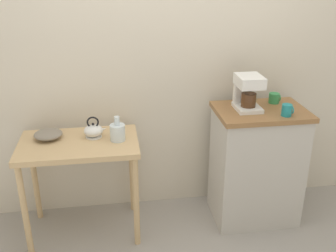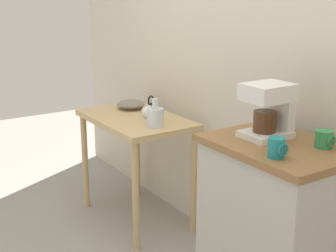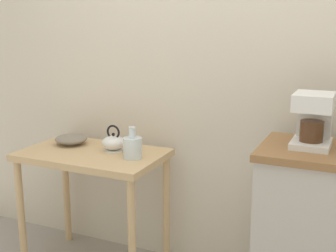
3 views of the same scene
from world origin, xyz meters
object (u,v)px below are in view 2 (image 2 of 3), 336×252
at_px(glass_carafe_vase, 155,117).
at_px(coffee_maker, 270,108).
at_px(bowl_stoneware, 131,104).
at_px(teakettle, 152,111).
at_px(mug_tall_green, 324,139).
at_px(mug_dark_teal, 277,148).

height_order(glass_carafe_vase, coffee_maker, coffee_maker).
relative_size(bowl_stoneware, glass_carafe_vase, 1.11).
relative_size(bowl_stoneware, teakettle, 1.19).
distance_m(glass_carafe_vase, mug_tall_green, 1.24).
distance_m(teakettle, mug_dark_teal, 1.40).
height_order(glass_carafe_vase, mug_dark_teal, mug_dark_teal).
xyz_separation_m(teakettle, coffee_maker, (1.14, -0.03, 0.26)).
distance_m(coffee_maker, mug_dark_teal, 0.32).
height_order(coffee_maker, mug_tall_green, coffee_maker).
height_order(bowl_stoneware, mug_tall_green, mug_tall_green).
relative_size(coffee_maker, mug_tall_green, 2.98).
distance_m(bowl_stoneware, mug_dark_teal, 1.73).
distance_m(bowl_stoneware, teakettle, 0.33).
bearing_deg(bowl_stoneware, mug_dark_teal, -8.01).
bearing_deg(teakettle, mug_tall_green, 2.28).
bearing_deg(mug_tall_green, bowl_stoneware, -178.81).
height_order(bowl_stoneware, teakettle, teakettle).
height_order(teakettle, glass_carafe_vase, glass_carafe_vase).
distance_m(bowl_stoneware, coffee_maker, 1.49).
relative_size(bowl_stoneware, coffee_maker, 0.78).
xyz_separation_m(bowl_stoneware, mug_tall_green, (1.72, 0.04, 0.18)).
height_order(teakettle, mug_dark_teal, mug_dark_teal).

